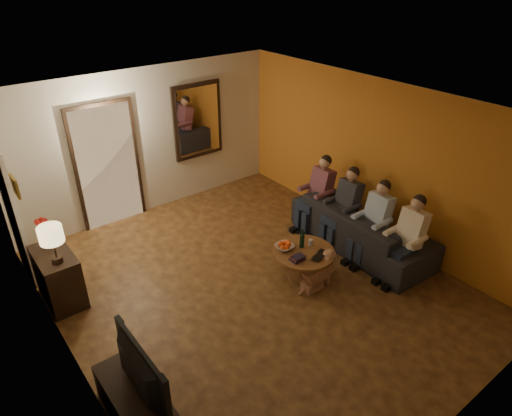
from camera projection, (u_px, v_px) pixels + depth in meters
floor at (252, 285)px, 6.61m from camera, size 5.00×6.00×0.01m
ceiling at (252, 110)px, 5.35m from camera, size 5.00×6.00×0.01m
back_wall at (149, 142)px, 8.05m from camera, size 5.00×0.02×2.60m
front_wall at (465, 340)px, 3.91m from camera, size 5.00×0.02×2.60m
left_wall at (57, 280)px, 4.64m from camera, size 0.02×6.00×2.60m
right_wall at (375, 161)px, 7.32m from camera, size 0.02×6.00×2.60m
orange_accent at (375, 161)px, 7.32m from camera, size 0.01×6.00×2.60m
kitchen_doorway at (108, 167)px, 7.72m from camera, size 1.00×0.06×2.10m
door_trim at (108, 167)px, 7.72m from camera, size 1.12×0.04×2.22m
fridge_glimpse at (123, 171)px, 7.93m from camera, size 0.45×0.03×1.70m
mirror_frame at (198, 121)px, 8.46m from camera, size 1.00×0.05×1.40m
mirror_glass at (198, 121)px, 8.44m from camera, size 0.86×0.02×1.26m
white_door at (13, 214)px, 6.38m from camera, size 0.06×0.85×2.04m
framed_art at (15, 186)px, 5.28m from camera, size 0.03×0.28×0.24m
art_canvas at (16, 186)px, 5.29m from camera, size 0.01×0.22×0.18m
dresser at (59, 277)px, 6.18m from camera, size 0.45×0.84×0.75m
table_lamp at (53, 245)px, 5.71m from camera, size 0.30×0.30×0.54m
flower_vase at (44, 233)px, 6.04m from camera, size 0.14×0.14×0.44m
tv_stand at (139, 409)px, 4.57m from camera, size 0.45×1.25×0.42m
tv at (133, 374)px, 4.32m from camera, size 1.04×0.14×0.60m
sofa at (362, 227)px, 7.34m from camera, size 2.48×1.10×0.71m
person_a at (407, 241)px, 6.55m from camera, size 0.60×0.40×1.20m
person_b at (374, 224)px, 6.96m from camera, size 0.60×0.40×1.20m
person_c at (345, 209)px, 7.37m from camera, size 0.60×0.40×1.20m
person_d at (318, 195)px, 7.79m from camera, size 0.60×0.40×1.20m
dog at (318, 270)px, 6.46m from camera, size 0.56×0.25×0.56m
coffee_table at (303, 264)px, 6.69m from camera, size 0.92×0.92×0.45m
bowl at (284, 247)px, 6.62m from camera, size 0.26×0.26×0.06m
oranges at (285, 243)px, 6.59m from camera, size 0.20×0.20×0.08m
wine_bottle at (302, 238)px, 6.60m from camera, size 0.07×0.07×0.31m
wine_glass at (311, 243)px, 6.69m from camera, size 0.06×0.06×0.10m
book_stack at (297, 258)px, 6.38m from camera, size 0.20×0.15×0.07m
laptop at (323, 257)px, 6.44m from camera, size 0.38×0.30×0.03m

